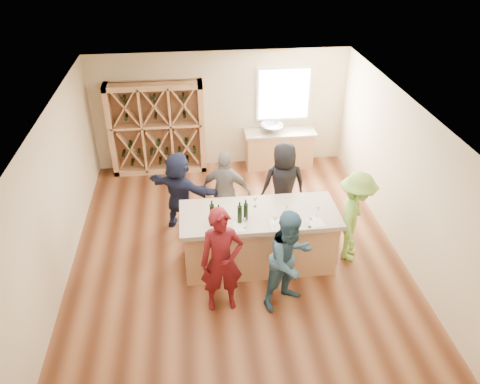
{
  "coord_description": "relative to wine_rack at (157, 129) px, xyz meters",
  "views": [
    {
      "loc": [
        -0.69,
        -6.9,
        5.59
      ],
      "look_at": [
        0.1,
        0.2,
        1.15
      ],
      "focal_mm": 35.0,
      "sensor_mm": 36.0,
      "label": 1
    }
  ],
  "objects": [
    {
      "name": "person_near_right",
      "position": [
        2.2,
        -4.69,
        -0.23
      ],
      "size": [
        0.97,
        0.82,
        1.75
      ],
      "primitive_type": "imported",
      "rotation": [
        0.0,
        0.0,
        0.51
      ],
      "color": "#335972",
      "rests_on": "floor"
    },
    {
      "name": "wine_bottle_d",
      "position": [
        1.5,
        -3.9,
        0.14
      ],
      "size": [
        0.09,
        0.09,
        0.32
      ],
      "primitive_type": "cylinder",
      "rotation": [
        0.0,
        0.0,
        -0.11
      ],
      "color": "black",
      "rests_on": "tasting_counter_top"
    },
    {
      "name": "tasting_menu_a",
      "position": [
        1.49,
        -4.02,
        -0.02
      ],
      "size": [
        0.22,
        0.29,
        0.0
      ],
      "primitive_type": "cube",
      "rotation": [
        0.0,
        0.0,
        -0.07
      ],
      "color": "white",
      "rests_on": "tasting_counter_top"
    },
    {
      "name": "person_far_mid",
      "position": [
        1.38,
        -2.49,
        -0.27
      ],
      "size": [
        1.08,
        0.77,
        1.66
      ],
      "primitive_type": "imported",
      "rotation": [
        0.0,
        0.0,
        2.83
      ],
      "color": "slate",
      "rests_on": "floor"
    },
    {
      "name": "person_server",
      "position": [
        3.57,
        -3.68,
        -0.23
      ],
      "size": [
        0.94,
        1.24,
        1.74
      ],
      "primitive_type": "imported",
      "rotation": [
        0.0,
        0.0,
        1.14
      ],
      "color": "#8CC64C",
      "rests_on": "floor"
    },
    {
      "name": "back_counter_base",
      "position": [
        2.9,
        -0.07,
        -0.67
      ],
      "size": [
        1.6,
        0.58,
        0.86
      ],
      "primitive_type": "cube",
      "color": "tan",
      "rests_on": "floor"
    },
    {
      "name": "wine_glass_d",
      "position": [
        2.3,
        -3.77,
        0.07
      ],
      "size": [
        0.07,
        0.07,
        0.19
      ],
      "primitive_type": "cone",
      "rotation": [
        0.0,
        0.0,
        -0.05
      ],
      "color": "white",
      "rests_on": "tasting_counter_top"
    },
    {
      "name": "wall_back",
      "position": [
        1.5,
        0.28,
        0.3
      ],
      "size": [
        6.0,
        0.1,
        2.8
      ],
      "primitive_type": "cube",
      "color": "beige",
      "rests_on": "ground"
    },
    {
      "name": "sink",
      "position": [
        2.7,
        -0.07,
        -0.09
      ],
      "size": [
        0.54,
        0.54,
        0.19
      ],
      "primitive_type": "imported",
      "color": "silver",
      "rests_on": "back_counter_top"
    },
    {
      "name": "tasting_counter_base",
      "position": [
        1.87,
        -3.67,
        -0.6
      ],
      "size": [
        2.6,
        1.0,
        1.0
      ],
      "primitive_type": "cube",
      "color": "tan",
      "rests_on": "floor"
    },
    {
      "name": "wine_glass_b",
      "position": [
        2.06,
        -4.09,
        0.07
      ],
      "size": [
        0.09,
        0.09,
        0.18
      ],
      "primitive_type": "cone",
      "rotation": [
        0.0,
        0.0,
        -0.43
      ],
      "color": "white",
      "rests_on": "tasting_counter_top"
    },
    {
      "name": "wine_glass_e",
      "position": [
        2.81,
        -3.88,
        0.07
      ],
      "size": [
        0.08,
        0.08,
        0.18
      ],
      "primitive_type": "cone",
      "rotation": [
        0.0,
        0.0,
        -0.25
      ],
      "color": "white",
      "rests_on": "tasting_counter_top"
    },
    {
      "name": "wine_glass_c",
      "position": [
        2.62,
        -4.16,
        0.07
      ],
      "size": [
        0.07,
        0.07,
        0.17
      ],
      "primitive_type": "cone",
      "rotation": [
        0.0,
        0.0,
        0.01
      ],
      "color": "white",
      "rests_on": "tasting_counter_top"
    },
    {
      "name": "person_near_left",
      "position": [
        1.14,
        -4.66,
        -0.18
      ],
      "size": [
        0.7,
        0.53,
        1.84
      ],
      "primitive_type": "imported",
      "rotation": [
        0.0,
        0.0,
        0.06
      ],
      "color": "#590F14",
      "rests_on": "floor"
    },
    {
      "name": "wine_rack",
      "position": [
        0.0,
        0.0,
        0.0
      ],
      "size": [
        2.2,
        0.45,
        2.2
      ],
      "primitive_type": "cube",
      "color": "tan",
      "rests_on": "floor"
    },
    {
      "name": "back_counter_top",
      "position": [
        2.9,
        -0.07,
        -0.21
      ],
      "size": [
        1.7,
        0.62,
        0.06
      ],
      "primitive_type": "cube",
      "color": "#ACA08D",
      "rests_on": "back_counter_base"
    },
    {
      "name": "floor",
      "position": [
        1.5,
        -3.27,
        -1.15
      ],
      "size": [
        6.0,
        7.0,
        0.1
      ],
      "primitive_type": "cube",
      "color": "brown",
      "rests_on": "ground"
    },
    {
      "name": "window_pane",
      "position": [
        3.0,
        0.17,
        0.65
      ],
      "size": [
        1.18,
        0.01,
        1.18
      ],
      "primitive_type": "cube",
      "color": "white",
      "rests_on": "wall_back"
    },
    {
      "name": "wall_front",
      "position": [
        1.5,
        -6.82,
        0.3
      ],
      "size": [
        6.0,
        0.1,
        2.8
      ],
      "primitive_type": "cube",
      "color": "beige",
      "rests_on": "ground"
    },
    {
      "name": "ceiling",
      "position": [
        1.5,
        -3.27,
        1.75
      ],
      "size": [
        6.0,
        7.0,
        0.1
      ],
      "primitive_type": "cube",
      "color": "white",
      "rests_on": "ground"
    },
    {
      "name": "person_far_right",
      "position": [
        2.52,
        -2.5,
        -0.21
      ],
      "size": [
        0.9,
        0.61,
        1.79
      ],
      "primitive_type": "imported",
      "rotation": [
        0.0,
        0.0,
        3.19
      ],
      "color": "black",
      "rests_on": "floor"
    },
    {
      "name": "wine_bottle_e",
      "position": [
        1.61,
        -3.83,
        0.13
      ],
      "size": [
        0.09,
        0.09,
        0.31
      ],
      "primitive_type": "cylinder",
      "rotation": [
        0.0,
        0.0,
        -0.25
      ],
      "color": "black",
      "rests_on": "tasting_counter_top"
    },
    {
      "name": "window_frame",
      "position": [
        3.0,
        0.2,
        0.65
      ],
      "size": [
        1.3,
        0.06,
        1.3
      ],
      "primitive_type": "cube",
      "color": "white",
      "rests_on": "wall_back"
    },
    {
      "name": "faucet",
      "position": [
        2.7,
        0.11,
        -0.03
      ],
      "size": [
        0.02,
        0.02,
        0.3
      ],
      "primitive_type": "cylinder",
      "color": "silver",
      "rests_on": "back_counter_top"
    },
    {
      "name": "person_far_left",
      "position": [
        0.49,
        -2.4,
        -0.28
      ],
      "size": [
        1.59,
        1.27,
        1.65
      ],
      "primitive_type": "imported",
      "rotation": [
        0.0,
        0.0,
        2.59
      ],
      "color": "#191E38",
      "rests_on": "floor"
    },
    {
      "name": "wine_bottle_b",
      "position": [
        1.16,
        -3.94,
        0.14
      ],
      "size": [
        0.09,
        0.09,
        0.31
      ],
      "primitive_type": "cylinder",
      "rotation": [
        0.0,
        0.0,
        0.11
      ],
      "color": "black",
      "rests_on": "tasting_counter_top"
    },
    {
      "name": "wall_left",
      "position": [
        -1.55,
        -3.27,
        0.3
      ],
      "size": [
        0.1,
        7.0,
        2.8
      ],
      "primitive_type": "cube",
      "color": "beige",
      "rests_on": "ground"
    },
    {
      "name": "tasting_counter_top",
      "position": [
        1.87,
        -3.67,
        -0.06
      ],
      "size": [
        2.72,
        1.12,
        0.08
      ],
      "primitive_type": "cube",
      "color": "#ACA08D",
      "rests_on": "tasting_counter_base"
    },
    {
      "name": "wine_bottle_a",
      "position": [
        1.05,
        -3.84,
        0.15
      ],
      "size": [
        0.1,
        0.1,
        0.33
      ],
      "primitive_type": "cylinder",
      "rotation": [
        0.0,
        0.0,
        -0.34
      ],
      "color": "black",
      "rests_on": "tasting_counter_top"
    },
    {
      "name": "tasting_menu_b",
      "position": [
        2.11,
        -4.03,
        -0.02
      ],
      "size": [
        0.22,
        0.3,
        0.0
      ],
      "primitive_type": "cube",
      "rotation": [
        0.0,
        0.0,
        -0.05
      ],
      "color": "white",
      "rests_on": "tasting_counter_top"
    },
    {
      "name": "tasting_menu_c",
      "position": [
        2.76,
        -4.02,
        -0.02
      ],
      "size": [
        0.27,
        0.34,
        0.0
      ],
      "primitive_type": "cube",
      "rotation": [
        0.0,
        0.0,
        0.14
      ],
      "color": "white",
      "rests_on": "tasting_counter_top"
    },
    {
      "name": "wine_glass_a",
      "position": [
        1.56,
        -4.07,
        0.07
      ],
      "size": [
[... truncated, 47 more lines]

